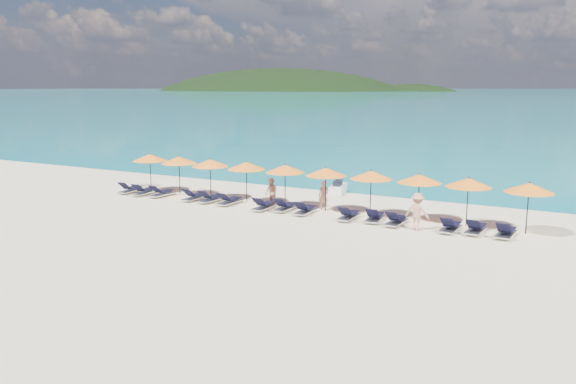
% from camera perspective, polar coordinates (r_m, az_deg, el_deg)
% --- Properties ---
extents(ground, '(1400.00, 1400.00, 0.00)m').
position_cam_1_polar(ground, '(24.88, -3.24, -3.86)').
color(ground, beige).
extents(sea, '(1600.00, 1300.00, 0.01)m').
position_cam_1_polar(sea, '(680.72, 27.23, 9.11)').
color(sea, '#1FA9B2').
rests_on(sea, ground).
extents(headland_main, '(374.00, 242.00, 126.50)m').
position_cam_1_polar(headland_main, '(643.32, -1.23, 6.87)').
color(headland_main, black).
rests_on(headland_main, ground).
extents(headland_small, '(162.00, 126.00, 85.50)m').
position_cam_1_polar(headland_small, '(604.30, 12.33, 6.65)').
color(headland_small, black).
rests_on(headland_small, ground).
extents(jetski, '(1.17, 2.16, 0.73)m').
position_cam_1_polar(jetski, '(33.29, 5.11, 0.39)').
color(jetski, white).
rests_on(jetski, ground).
extents(beachgoer_a, '(0.56, 0.39, 1.49)m').
position_cam_1_polar(beachgoer_a, '(28.65, 3.63, -0.38)').
color(beachgoer_a, tan).
rests_on(beachgoer_a, ground).
extents(beachgoer_b, '(0.86, 0.74, 1.54)m').
position_cam_1_polar(beachgoer_b, '(29.34, -1.72, -0.05)').
color(beachgoer_b, tan).
rests_on(beachgoer_b, ground).
extents(beachgoer_c, '(1.12, 0.60, 1.66)m').
position_cam_1_polar(beachgoer_c, '(25.27, 12.99, -1.96)').
color(beachgoer_c, tan).
rests_on(beachgoer_c, ground).
extents(umbrella_0, '(2.10, 2.10, 2.28)m').
position_cam_1_polar(umbrella_0, '(34.70, -13.86, 3.41)').
color(umbrella_0, black).
rests_on(umbrella_0, ground).
extents(umbrella_1, '(2.10, 2.10, 2.28)m').
position_cam_1_polar(umbrella_1, '(33.19, -11.03, 3.21)').
color(umbrella_1, black).
rests_on(umbrella_1, ground).
extents(umbrella_2, '(2.10, 2.10, 2.28)m').
position_cam_1_polar(umbrella_2, '(31.65, -7.92, 2.94)').
color(umbrella_2, black).
rests_on(umbrella_2, ground).
extents(umbrella_3, '(2.10, 2.10, 2.28)m').
position_cam_1_polar(umbrella_3, '(30.34, -4.25, 2.68)').
color(umbrella_3, black).
rests_on(umbrella_3, ground).
extents(umbrella_4, '(2.10, 2.10, 2.28)m').
position_cam_1_polar(umbrella_4, '(29.18, -0.30, 2.38)').
color(umbrella_4, black).
rests_on(umbrella_4, ground).
extents(umbrella_5, '(2.10, 2.10, 2.28)m').
position_cam_1_polar(umbrella_5, '(28.19, 3.86, 2.06)').
color(umbrella_5, black).
rests_on(umbrella_5, ground).
extents(umbrella_6, '(2.10, 2.10, 2.28)m').
position_cam_1_polar(umbrella_6, '(27.47, 8.44, 1.73)').
color(umbrella_6, black).
rests_on(umbrella_6, ground).
extents(umbrella_7, '(2.10, 2.10, 2.28)m').
position_cam_1_polar(umbrella_7, '(26.81, 13.21, 1.34)').
color(umbrella_7, black).
rests_on(umbrella_7, ground).
extents(umbrella_8, '(2.10, 2.10, 2.28)m').
position_cam_1_polar(umbrella_8, '(26.31, 17.87, 0.93)').
color(umbrella_8, black).
rests_on(umbrella_8, ground).
extents(umbrella_9, '(2.10, 2.10, 2.28)m').
position_cam_1_polar(umbrella_9, '(25.87, 23.30, 0.40)').
color(umbrella_9, black).
rests_on(umbrella_9, ground).
extents(lounger_0, '(0.76, 1.75, 0.66)m').
position_cam_1_polar(lounger_0, '(34.49, -15.74, 0.28)').
color(lounger_0, silver).
rests_on(lounger_0, ground).
extents(lounger_1, '(0.75, 1.74, 0.66)m').
position_cam_1_polar(lounger_1, '(33.63, -14.43, 0.09)').
color(lounger_1, silver).
rests_on(lounger_1, ground).
extents(lounger_2, '(0.73, 1.74, 0.66)m').
position_cam_1_polar(lounger_2, '(32.92, -12.68, -0.06)').
color(lounger_2, silver).
rests_on(lounger_2, ground).
extents(lounger_3, '(0.69, 1.73, 0.66)m').
position_cam_1_polar(lounger_3, '(31.49, -9.48, -0.43)').
color(lounger_3, silver).
rests_on(lounger_3, ground).
extents(lounger_4, '(0.79, 1.75, 0.66)m').
position_cam_1_polar(lounger_4, '(30.84, -7.81, -0.62)').
color(lounger_4, silver).
rests_on(lounger_4, ground).
extents(lounger_5, '(0.70, 1.73, 0.66)m').
position_cam_1_polar(lounger_5, '(30.10, -5.99, -0.86)').
color(lounger_5, silver).
rests_on(lounger_5, ground).
extents(lounger_6, '(0.62, 1.70, 0.66)m').
position_cam_1_polar(lounger_6, '(28.73, -2.44, -1.38)').
color(lounger_6, silver).
rests_on(lounger_6, ground).
extents(lounger_7, '(0.68, 1.72, 0.66)m').
position_cam_1_polar(lounger_7, '(28.45, -0.28, -1.49)').
color(lounger_7, silver).
rests_on(lounger_7, ground).
extents(lounger_8, '(0.67, 1.72, 0.66)m').
position_cam_1_polar(lounger_8, '(27.78, 1.74, -1.79)').
color(lounger_8, silver).
rests_on(lounger_8, ground).
extents(lounger_9, '(0.64, 1.71, 0.66)m').
position_cam_1_polar(lounger_9, '(26.77, 6.18, -2.34)').
color(lounger_9, silver).
rests_on(lounger_9, ground).
extents(lounger_10, '(0.79, 1.75, 0.66)m').
position_cam_1_polar(lounger_10, '(26.58, 8.80, -2.50)').
color(lounger_10, silver).
rests_on(lounger_10, ground).
extents(lounger_11, '(0.71, 1.73, 0.66)m').
position_cam_1_polar(lounger_11, '(26.08, 10.96, -2.83)').
color(lounger_11, silver).
rests_on(lounger_11, ground).
extents(lounger_12, '(0.72, 1.73, 0.66)m').
position_cam_1_polar(lounger_12, '(25.49, 16.18, -3.38)').
color(lounger_12, silver).
rests_on(lounger_12, ground).
extents(lounger_13, '(0.72, 1.73, 0.66)m').
position_cam_1_polar(lounger_13, '(25.52, 18.54, -3.50)').
color(lounger_13, silver).
rests_on(lounger_13, ground).
extents(lounger_14, '(0.75, 1.74, 0.66)m').
position_cam_1_polar(lounger_14, '(25.31, 21.24, -3.79)').
color(lounger_14, silver).
rests_on(lounger_14, ground).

